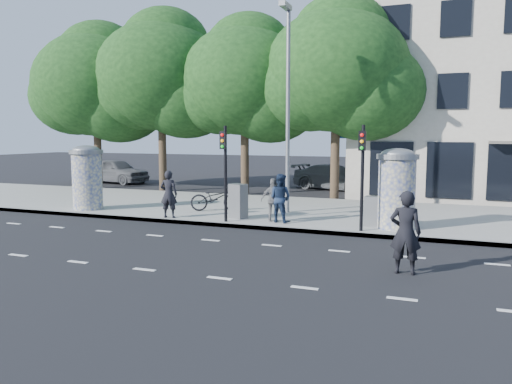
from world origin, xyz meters
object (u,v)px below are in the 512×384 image
at_px(street_lamp, 288,94).
at_px(cabinet_right, 372,211).
at_px(traffic_pole_far, 362,167).
at_px(man_road, 405,232).
at_px(ped_c, 280,198).
at_px(car_right, 334,177).
at_px(ad_column_left, 87,176).
at_px(ped_b, 169,194).
at_px(ped_e, 273,200).
at_px(ad_column_right, 397,187).
at_px(bicycle, 216,198).
at_px(traffic_pole_near, 225,163).
at_px(ped_a, 90,186).
at_px(cabinet_left, 238,201).
at_px(car_left, 116,171).

height_order(street_lamp, cabinet_right, street_lamp).
xyz_separation_m(traffic_pole_far, man_road, (1.68, -4.08, -1.25)).
distance_m(street_lamp, ped_c, 4.40).
relative_size(ped_c, car_right, 0.34).
height_order(ad_column_left, ped_b, ad_column_left).
bearing_deg(ped_e, ped_b, -14.13).
xyz_separation_m(ad_column_right, bicycle, (-7.23, 1.29, -0.86)).
bearing_deg(street_lamp, traffic_pole_near, -116.23).
xyz_separation_m(street_lamp, car_right, (-0.28, 10.14, -4.06)).
relative_size(ped_a, bicycle, 0.93).
xyz_separation_m(street_lamp, ped_b, (-3.73, -2.78, -3.76)).
bearing_deg(traffic_pole_near, cabinet_right, 10.97).
xyz_separation_m(ad_column_right, ped_e, (-4.22, -0.20, -0.62)).
bearing_deg(cabinet_left, traffic_pole_near, -76.84).
distance_m(ped_a, cabinet_right, 11.63).
relative_size(ad_column_left, cabinet_right, 2.59).
xyz_separation_m(ped_b, ped_e, (3.91, 0.65, -0.11)).
bearing_deg(ped_b, traffic_pole_far, 167.59).
xyz_separation_m(ped_e, cabinet_left, (-1.45, 0.17, -0.13)).
relative_size(traffic_pole_far, cabinet_left, 2.66).
height_order(traffic_pole_far, car_left, traffic_pole_far).
height_order(traffic_pole_far, man_road, traffic_pole_far).
bearing_deg(cabinet_left, ped_c, 13.41).
bearing_deg(ped_b, car_left, -58.34).
bearing_deg(man_road, ped_c, -47.30).
bearing_deg(man_road, ped_b, -26.97).
bearing_deg(ped_b, cabinet_right, 175.16).
bearing_deg(traffic_pole_near, ped_c, 18.94).
distance_m(ped_a, ped_c, 8.45).
distance_m(traffic_pole_near, bicycle, 3.05).
bearing_deg(ad_column_left, man_road, -20.09).
distance_m(traffic_pole_far, street_lamp, 5.12).
distance_m(ad_column_left, ped_e, 8.20).
bearing_deg(bicycle, ad_column_right, -126.96).
relative_size(ped_a, man_road, 0.96).
relative_size(traffic_pole_near, traffic_pole_far, 1.00).
bearing_deg(car_left, ad_column_right, -110.38).
height_order(ad_column_left, ped_e, ad_column_left).
bearing_deg(man_road, traffic_pole_near, -34.01).
height_order(bicycle, car_right, car_right).
relative_size(ped_b, ped_e, 1.15).
bearing_deg(street_lamp, ad_column_left, -165.06).
bearing_deg(cabinet_left, bicycle, 161.48).
relative_size(street_lamp, cabinet_right, 7.82).
bearing_deg(cabinet_right, ped_a, -171.64).
height_order(ped_b, bicycle, ped_b).
height_order(ped_a, ped_b, ped_a).
distance_m(traffic_pole_near, ped_b, 2.62).
bearing_deg(traffic_pole_near, ad_column_left, 173.89).
height_order(man_road, car_right, man_road).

